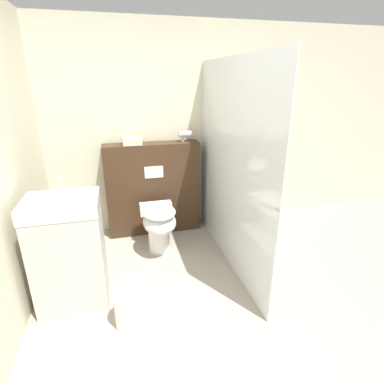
{
  "coord_description": "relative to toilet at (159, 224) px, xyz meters",
  "views": [
    {
      "loc": [
        -0.5,
        -1.61,
        1.85
      ],
      "look_at": [
        0.22,
        1.23,
        0.74
      ],
      "focal_mm": 28.0,
      "sensor_mm": 36.0,
      "label": 1
    }
  ],
  "objects": [
    {
      "name": "ground_plane",
      "position": [
        0.13,
        -1.36,
        -0.34
      ],
      "size": [
        12.0,
        12.0,
        0.0
      ],
      "primitive_type": "plane",
      "color": "#9E9384"
    },
    {
      "name": "wall_back",
      "position": [
        0.13,
        0.73,
        0.91
      ],
      "size": [
        8.0,
        0.06,
        2.5
      ],
      "color": "beige",
      "rests_on": "ground_plane"
    },
    {
      "name": "partition_panel",
      "position": [
        0.02,
        0.55,
        0.23
      ],
      "size": [
        1.14,
        0.25,
        1.14
      ],
      "color": "#3D2819",
      "rests_on": "ground_plane"
    },
    {
      "name": "shower_glass",
      "position": [
        0.69,
        -0.29,
        0.68
      ],
      "size": [
        0.04,
        1.98,
        2.05
      ],
      "color": "silver",
      "rests_on": "ground_plane"
    },
    {
      "name": "toilet",
      "position": [
        0.0,
        0.0,
        0.0
      ],
      "size": [
        0.37,
        0.57,
        0.53
      ],
      "color": "white",
      "rests_on": "ground_plane"
    },
    {
      "name": "sink_vanity",
      "position": [
        -0.85,
        -0.61,
        0.15
      ],
      "size": [
        0.57,
        0.45,
        1.12
      ],
      "color": "beige",
      "rests_on": "ground_plane"
    },
    {
      "name": "hair_drier",
      "position": [
        0.44,
        0.55,
        0.89
      ],
      "size": [
        0.19,
        0.08,
        0.13
      ],
      "color": "#B7B7BC",
      "rests_on": "partition_panel"
    },
    {
      "name": "folded_towel",
      "position": [
        -0.2,
        0.53,
        0.84
      ],
      "size": [
        0.22,
        0.18,
        0.09
      ],
      "color": "beige",
      "rests_on": "partition_panel"
    },
    {
      "name": "waste_bin",
      "position": [
        -0.38,
        -1.02,
        -0.2
      ],
      "size": [
        0.27,
        0.27,
        0.29
      ],
      "color": "silver",
      "rests_on": "ground_plane"
    }
  ]
}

